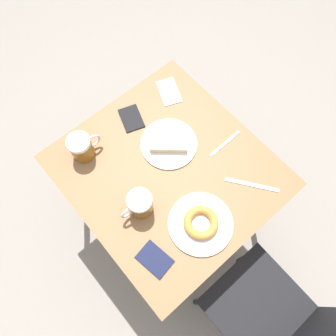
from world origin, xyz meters
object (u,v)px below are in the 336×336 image
chair (279,325)px  passport_near_edge (155,259)px  plate_with_cake (169,143)px  beer_mug_left (82,147)px  plate_with_donut (201,223)px  napkin_folded (169,92)px  beer_mug_center (140,204)px  passport_far_edge (131,118)px  knife (252,185)px  fork (225,144)px

chair → passport_near_edge: (0.23, -0.52, 0.24)m
plate_with_cake → passport_near_edge: size_ratio=1.78×
beer_mug_left → passport_near_edge: 0.54m
plate_with_donut → napkin_folded: 0.63m
beer_mug_center → passport_near_edge: beer_mug_center is taller
plate_with_cake → passport_far_edge: size_ratio=1.66×
knife → passport_near_edge: size_ratio=1.40×
fork → passport_near_edge: size_ratio=1.30×
beer_mug_center → napkin_folded: 0.57m
plate_with_donut → passport_near_edge: 0.22m
plate_with_donut → passport_far_edge: bearing=-99.4°
beer_mug_center → passport_near_edge: size_ratio=1.00×
chair → plate_with_cake: size_ratio=3.41×
beer_mug_left → fork: beer_mug_left is taller
napkin_folded → passport_far_edge: bearing=-0.6°
chair → napkin_folded: size_ratio=5.14×
passport_near_edge → fork: bearing=-162.3°
beer_mug_left → knife: size_ratio=0.72×
beer_mug_center → passport_far_edge: (-0.23, -0.35, -0.06)m
plate_with_cake → beer_mug_center: beer_mug_center is taller
beer_mug_left → passport_far_edge: (-0.26, -0.00, -0.06)m
plate_with_donut → napkin_folded: bearing=-119.7°
plate_with_cake → beer_mug_left: beer_mug_left is taller
beer_mug_left → passport_near_edge: bearing=83.8°
plate_with_cake → beer_mug_center: bearing=27.8°
chair → plate_with_cake: bearing=-98.0°
beer_mug_left → knife: beer_mug_left is taller
plate_with_donut → passport_far_edge: (-0.09, -0.55, -0.01)m
plate_with_donut → knife: 0.27m
chair → knife: bearing=-118.1°
fork → passport_near_edge: passport_near_edge is taller
passport_near_edge → chair: bearing=114.2°
passport_far_edge → fork: bearing=122.1°
napkin_folded → plate_with_donut: bearing=60.3°
fork → knife: 0.21m
plate_with_donut → fork: bearing=-149.6°
beer_mug_center → passport_far_edge: beer_mug_center is taller
napkin_folded → knife: 0.57m
chair → passport_far_edge: (-0.08, -1.06, 0.24)m
beer_mug_left → beer_mug_center: bearing=94.7°
knife → napkin_folded: bearing=-94.2°
knife → passport_near_edge: 0.50m
fork → passport_far_edge: (0.23, -0.36, 0.00)m
beer_mug_left → plate_with_cake: bearing=146.0°
plate_with_cake → passport_near_edge: plate_with_cake is taller
plate_with_cake → fork: 0.24m
knife → chair: bearing=61.5°
beer_mug_center → passport_near_edge: 0.21m
napkin_folded → chair: bearing=73.9°
passport_near_edge → plate_with_donut: bearing=176.3°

